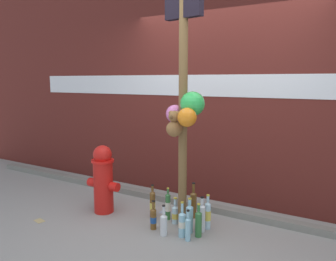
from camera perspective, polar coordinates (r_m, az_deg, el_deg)
ground_plane at (r=3.57m, az=1.35°, el=-18.25°), size 14.00×14.00×0.00m
building_wall at (r=4.39m, az=9.88°, el=8.79°), size 10.00×0.21×3.27m
curb_strip at (r=4.26m, az=7.10°, el=-13.09°), size 8.00×0.12×0.08m
memorial_post at (r=3.44m, az=2.78°, el=6.33°), size 0.47×0.38×2.60m
fire_hydrant at (r=4.15m, az=-11.17°, el=-8.19°), size 0.45×0.27×0.84m
bottle_0 at (r=3.94m, az=-0.01°, el=-12.94°), size 0.06×0.06×0.38m
bottle_1 at (r=3.74m, az=6.89°, el=-14.26°), size 0.07×0.07×0.39m
bottle_2 at (r=4.00m, az=-2.70°, el=-12.60°), size 0.07×0.07×0.40m
bottle_3 at (r=3.59m, az=-0.75°, el=-15.84°), size 0.08×0.08×0.33m
bottle_4 at (r=3.56m, az=5.30°, el=-15.67°), size 0.07×0.07×0.36m
bottle_5 at (r=3.87m, az=1.29°, el=-14.19°), size 0.08×0.08×0.30m
bottle_6 at (r=3.64m, az=3.75°, el=-14.86°), size 0.08×0.08×0.38m
bottle_7 at (r=4.00m, az=4.41°, el=-12.48°), size 0.08×0.08×0.43m
bottle_8 at (r=3.67m, az=5.90°, el=-14.64°), size 0.07×0.07×0.39m
bottle_9 at (r=3.55m, az=2.46°, el=-15.81°), size 0.08×0.08×0.38m
bottle_10 at (r=3.72m, az=-2.55°, el=-14.92°), size 0.07×0.07×0.33m
bottle_11 at (r=3.48m, az=3.49°, el=-16.51°), size 0.06×0.06×0.33m
litter_0 at (r=4.23m, az=-21.40°, el=-14.34°), size 0.14×0.11×0.01m
litter_1 at (r=4.18m, az=-0.29°, el=-14.01°), size 0.16×0.11×0.01m
litter_3 at (r=4.05m, az=18.78°, el=-15.26°), size 0.09×0.08×0.01m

